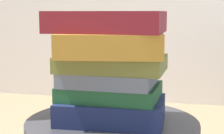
# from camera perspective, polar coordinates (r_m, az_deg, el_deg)

# --- Properties ---
(book_navy) EXTENTS (0.27, 0.21, 0.06)m
(book_navy) POSITION_cam_1_polar(r_m,az_deg,el_deg) (0.95, -0.22, -6.63)
(book_navy) COLOR #19234C
(book_navy) RESTS_ON side_table
(book_forest) EXTENTS (0.24, 0.18, 0.04)m
(book_forest) POSITION_cam_1_polar(r_m,az_deg,el_deg) (0.94, -0.22, -3.78)
(book_forest) COLOR #1E512D
(book_forest) RESTS_ON book_navy
(book_slate) EXTENTS (0.23, 0.16, 0.04)m
(book_slate) POSITION_cam_1_polar(r_m,az_deg,el_deg) (0.93, -0.55, -1.74)
(book_slate) COLOR slate
(book_slate) RESTS_ON book_forest
(book_olive) EXTENTS (0.26, 0.17, 0.04)m
(book_olive) POSITION_cam_1_polar(r_m,az_deg,el_deg) (0.92, -0.10, 0.56)
(book_olive) COLOR olive
(book_olive) RESTS_ON book_slate
(book_ochre) EXTENTS (0.28, 0.24, 0.06)m
(book_ochre) POSITION_cam_1_polar(r_m,az_deg,el_deg) (0.91, -0.36, 3.51)
(book_ochre) COLOR #B7842D
(book_ochre) RESTS_ON book_olive
(book_maroon) EXTENTS (0.28, 0.20, 0.05)m
(book_maroon) POSITION_cam_1_polar(r_m,az_deg,el_deg) (0.92, -0.70, 6.98)
(book_maroon) COLOR maroon
(book_maroon) RESTS_ON book_ochre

